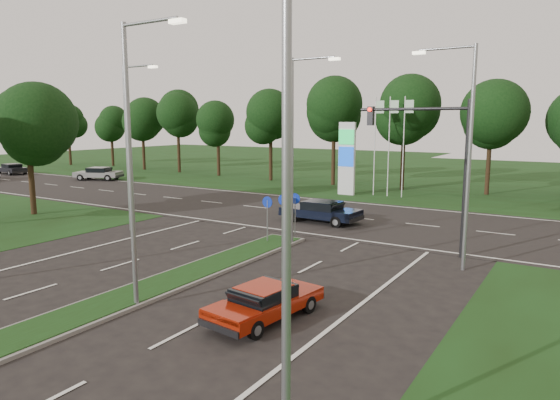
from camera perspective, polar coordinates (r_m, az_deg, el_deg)
The scene contains 17 objects.
verge_far at distance 61.50m, azimuth 19.56°, elevation 2.80°, with size 160.00×50.00×0.02m, color black.
cross_road at distance 32.20m, azimuth 7.38°, elevation -1.93°, with size 160.00×12.00×0.02m, color black.
median_kerb at distance 16.88m, azimuth -23.11°, elevation -12.52°, with size 2.00×26.00×0.12m, color slate.
streetlight_median_near at distance 16.25m, azimuth -16.36°, elevation 5.22°, with size 2.53×0.22×9.00m.
streetlight_median_far at distance 24.08m, azimuth 1.78°, elevation 6.67°, with size 2.53×0.22×9.00m.
streetlight_left_far at distance 28.50m, azimuth -16.84°, elevation 6.65°, with size 2.53×0.22×9.00m.
streetlight_right_far at distance 21.25m, azimuth 20.37°, elevation 5.82°, with size 2.53×0.22×9.00m.
streetlight_right_near at distance 8.10m, azimuth -0.46°, elevation 2.19°, with size 2.53×0.22×9.00m.
traffic_signal at distance 23.58m, azimuth 17.47°, elevation 5.18°, with size 5.10×0.42×7.00m.
median_signs at distance 25.29m, azimuth 0.24°, elevation -0.89°, with size 1.16×1.76×2.38m.
gas_pylon at distance 41.53m, azimuth 7.95°, elevation 4.94°, with size 5.80×1.26×8.00m.
tree_left_far at distance 36.22m, azimuth -27.17°, elevation 8.09°, with size 5.20×5.20×8.86m.
treeline_far at distance 46.58m, azimuth 16.01°, elevation 9.59°, with size 6.00×6.00×9.90m.
red_sedan at distance 15.60m, azimuth -1.73°, elevation -11.49°, with size 2.11×4.14×1.09m.
navy_sedan at distance 30.17m, azimuth 4.69°, elevation -1.26°, with size 4.83×2.13×1.31m.
far_car_a at distance 55.30m, azimuth -20.04°, elevation 2.89°, with size 5.08×3.76×1.34m.
far_car_c at distance 65.56m, azimuth -28.32°, elevation 3.17°, with size 4.44×2.29×1.23m.
Camera 1 is at (13.12, -4.78, 6.03)m, focal length 32.00 mm.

